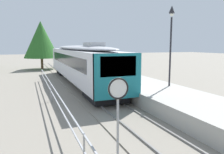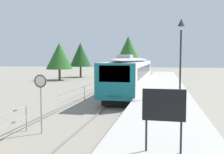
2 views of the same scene
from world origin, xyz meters
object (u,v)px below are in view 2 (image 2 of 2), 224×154
Objects in this scene: platform_lamp_mid_platform at (181,43)px; platform_notice_board at (164,107)px; commuter_train at (132,72)px; speed_limit_sign at (41,89)px.

platform_notice_board is at bearing -95.99° from platform_lamp_mid_platform.
commuter_train is 18.94m from platform_notice_board.
platform_lamp_mid_platform is at bearing 46.48° from speed_limit_sign.
commuter_train is at bearing 118.46° from platform_lamp_mid_platform.
platform_lamp_mid_platform is 10.94m from platform_notice_board.
commuter_train is at bearing 81.09° from speed_limit_sign.
platform_lamp_mid_platform reaches higher than platform_notice_board.
platform_notice_board is at bearing -80.11° from commuter_train.
commuter_train is at bearing 99.89° from platform_notice_board.
commuter_train is 3.58× the size of platform_lamp_mid_platform.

